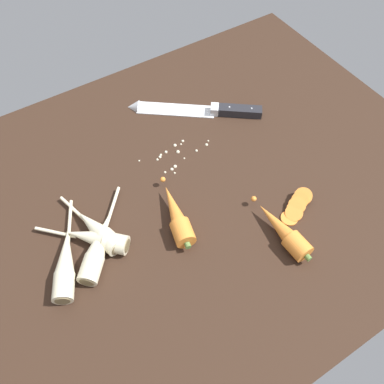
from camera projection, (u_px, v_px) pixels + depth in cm
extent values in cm
cube|color=#332116|center=(187.00, 195.00, 92.52)|extent=(120.00, 90.00, 4.00)
cube|color=silver|center=(176.00, 109.00, 105.22)|extent=(18.58, 15.61, 0.50)
cone|color=silver|center=(133.00, 107.00, 105.80)|extent=(4.79, 4.97, 3.96)
cube|color=silver|center=(215.00, 109.00, 104.01)|extent=(3.37, 3.55, 2.20)
cube|color=#232328|center=(240.00, 111.00, 103.67)|extent=(10.45, 8.89, 2.20)
sphere|color=silver|center=(229.00, 107.00, 102.92)|extent=(0.50, 0.50, 0.50)
sphere|color=silver|center=(252.00, 109.00, 102.63)|extent=(0.50, 0.50, 0.50)
cylinder|color=orange|center=(183.00, 232.00, 82.20)|extent=(5.23, 5.82, 4.20)
cone|color=orange|center=(174.00, 209.00, 85.46)|extent=(6.62, 12.59, 3.99)
sphere|color=orange|center=(163.00, 179.00, 89.90)|extent=(1.20, 1.20, 1.20)
cylinder|color=#5B7F3D|center=(188.00, 245.00, 80.52)|extent=(1.40, 1.25, 1.20)
cylinder|color=orange|center=(298.00, 246.00, 80.42)|extent=(4.37, 4.97, 4.20)
cone|color=orange|center=(278.00, 225.00, 83.18)|extent=(4.39, 11.73, 3.99)
sphere|color=orange|center=(254.00, 199.00, 86.93)|extent=(1.20, 1.20, 1.20)
cylinder|color=#5B7F3D|center=(308.00, 258.00, 78.98)|extent=(1.23, 1.04, 1.20)
cylinder|color=beige|center=(116.00, 243.00, 80.90)|extent=(6.13, 6.13, 4.00)
cone|color=beige|center=(85.00, 237.00, 81.74)|extent=(8.55, 8.57, 3.80)
cylinder|color=beige|center=(56.00, 232.00, 83.34)|extent=(6.83, 6.87, 0.70)
cylinder|color=brown|center=(127.00, 246.00, 80.60)|extent=(2.20, 2.19, 2.80)
cylinder|color=beige|center=(91.00, 269.00, 77.69)|extent=(6.52, 6.65, 4.00)
cone|color=beige|center=(102.00, 236.00, 81.90)|extent=(9.09, 9.64, 3.80)
cylinder|color=beige|center=(112.00, 207.00, 86.94)|extent=(7.26, 8.19, 0.70)
cylinder|color=brown|center=(87.00, 282.00, 76.18)|extent=(2.31, 2.07, 2.80)
cylinder|color=beige|center=(110.00, 242.00, 81.10)|extent=(5.00, 5.27, 4.00)
cone|color=beige|center=(91.00, 224.00, 83.48)|extent=(5.68, 8.51, 3.80)
cylinder|color=beige|center=(73.00, 209.00, 86.66)|extent=(2.85, 8.32, 0.70)
cylinder|color=brown|center=(117.00, 248.00, 80.25)|extent=(2.78, 1.01, 2.80)
cylinder|color=beige|center=(64.00, 287.00, 75.64)|extent=(5.91, 6.52, 4.00)
cone|color=beige|center=(66.00, 252.00, 79.85)|extent=(7.53, 10.16, 3.80)
cylinder|color=beige|center=(70.00, 221.00, 84.91)|extent=(5.08, 9.50, 0.70)
cylinder|color=brown|center=(63.00, 301.00, 74.12)|extent=(2.65, 1.49, 2.80)
cylinder|color=orange|center=(289.00, 218.00, 86.24)|extent=(3.65, 3.65, 0.70)
cylinder|color=orange|center=(294.00, 213.00, 86.64)|extent=(3.93, 3.82, 2.13)
cylinder|color=orange|center=(295.00, 209.00, 86.92)|extent=(3.74, 3.62, 2.31)
cylinder|color=orange|center=(297.00, 206.00, 87.15)|extent=(3.93, 3.82, 2.28)
cylinder|color=orange|center=(300.00, 200.00, 87.64)|extent=(3.81, 3.68, 2.54)
cylinder|color=orange|center=(303.00, 196.00, 87.96)|extent=(4.05, 3.93, 2.48)
sphere|color=beige|center=(173.00, 173.00, 93.26)|extent=(0.50, 0.50, 0.50)
sphere|color=beige|center=(139.00, 160.00, 95.50)|extent=(0.42, 0.42, 0.42)
sphere|color=beige|center=(208.00, 140.00, 99.09)|extent=(0.46, 0.46, 0.46)
sphere|color=beige|center=(157.00, 159.00, 95.63)|extent=(0.60, 0.60, 0.60)
sphere|color=beige|center=(160.00, 156.00, 96.03)|extent=(0.72, 0.72, 0.72)
sphere|color=beige|center=(166.00, 151.00, 96.90)|extent=(0.74, 0.74, 0.74)
sphere|color=beige|center=(175.00, 144.00, 98.06)|extent=(0.86, 0.86, 0.86)
sphere|color=beige|center=(207.00, 144.00, 98.23)|extent=(0.76, 0.76, 0.76)
sphere|color=beige|center=(181.00, 144.00, 98.45)|extent=(0.48, 0.48, 0.48)
sphere|color=beige|center=(178.00, 151.00, 96.88)|extent=(0.89, 0.89, 0.89)
sphere|color=beige|center=(175.00, 165.00, 94.32)|extent=(0.87, 0.87, 0.87)
sphere|color=beige|center=(165.00, 172.00, 93.47)|extent=(0.57, 0.57, 0.57)
sphere|color=beige|center=(171.00, 169.00, 93.81)|extent=(0.79, 0.79, 0.79)
sphere|color=beige|center=(160.00, 155.00, 96.38)|extent=(0.60, 0.60, 0.60)
sphere|color=beige|center=(196.00, 150.00, 97.19)|extent=(0.66, 0.66, 0.66)
sphere|color=beige|center=(184.00, 158.00, 95.91)|extent=(0.43, 0.43, 0.43)
sphere|color=beige|center=(183.00, 140.00, 98.94)|extent=(0.69, 0.69, 0.69)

